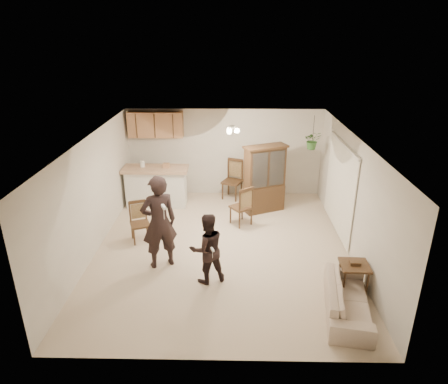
{
  "coord_description": "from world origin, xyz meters",
  "views": [
    {
      "loc": [
        0.2,
        -7.75,
        4.52
      ],
      "look_at": [
        0.04,
        0.4,
        1.19
      ],
      "focal_mm": 32.0,
      "sensor_mm": 36.0,
      "label": 1
    }
  ],
  "objects_px": {
    "adult": "(159,226)",
    "china_hutch": "(264,179)",
    "sofa": "(348,293)",
    "child": "(207,250)",
    "chair_bar": "(140,230)",
    "chair_hutch_right": "(241,213)",
    "side_table": "(353,277)",
    "chair_hutch_left": "(232,188)"
  },
  "relations": [
    {
      "from": "child",
      "to": "chair_bar",
      "type": "bearing_deg",
      "value": -64.67
    },
    {
      "from": "sofa",
      "to": "child",
      "type": "xyz_separation_m",
      "value": [
        -2.45,
        0.87,
        0.31
      ]
    },
    {
      "from": "side_table",
      "to": "chair_hutch_left",
      "type": "height_order",
      "value": "chair_hutch_left"
    },
    {
      "from": "child",
      "to": "chair_bar",
      "type": "relative_size",
      "value": 1.44
    },
    {
      "from": "child",
      "to": "chair_hutch_left",
      "type": "relative_size",
      "value": 1.19
    },
    {
      "from": "china_hutch",
      "to": "chair_hutch_right",
      "type": "relative_size",
      "value": 1.76
    },
    {
      "from": "chair_hutch_right",
      "to": "side_table",
      "type": "bearing_deg",
      "value": 89.78
    },
    {
      "from": "child",
      "to": "side_table",
      "type": "relative_size",
      "value": 2.17
    },
    {
      "from": "sofa",
      "to": "side_table",
      "type": "bearing_deg",
      "value": -13.13
    },
    {
      "from": "child",
      "to": "chair_hutch_right",
      "type": "relative_size",
      "value": 1.33
    },
    {
      "from": "adult",
      "to": "side_table",
      "type": "height_order",
      "value": "adult"
    },
    {
      "from": "sofa",
      "to": "chair_bar",
      "type": "bearing_deg",
      "value": 69.08
    },
    {
      "from": "sofa",
      "to": "chair_hutch_left",
      "type": "distance_m",
      "value": 5.35
    },
    {
      "from": "sofa",
      "to": "adult",
      "type": "height_order",
      "value": "adult"
    },
    {
      "from": "adult",
      "to": "china_hutch",
      "type": "distance_m",
      "value": 3.58
    },
    {
      "from": "sofa",
      "to": "side_table",
      "type": "distance_m",
      "value": 0.66
    },
    {
      "from": "chair_bar",
      "to": "side_table",
      "type": "bearing_deg",
      "value": -43.68
    },
    {
      "from": "child",
      "to": "chair_hutch_left",
      "type": "bearing_deg",
      "value": -117.6
    },
    {
      "from": "china_hutch",
      "to": "side_table",
      "type": "distance_m",
      "value": 3.86
    },
    {
      "from": "sofa",
      "to": "china_hutch",
      "type": "distance_m",
      "value": 4.34
    },
    {
      "from": "chair_bar",
      "to": "adult",
      "type": "bearing_deg",
      "value": -78.52
    },
    {
      "from": "side_table",
      "to": "chair_hutch_right",
      "type": "bearing_deg",
      "value": 126.46
    },
    {
      "from": "sofa",
      "to": "chair_hutch_right",
      "type": "xyz_separation_m",
      "value": [
        -1.76,
        3.33,
        -0.08
      ]
    },
    {
      "from": "adult",
      "to": "child",
      "type": "xyz_separation_m",
      "value": [
        0.98,
        -0.53,
        -0.22
      ]
    },
    {
      "from": "adult",
      "to": "child",
      "type": "relative_size",
      "value": 1.33
    },
    {
      "from": "child",
      "to": "chair_hutch_left",
      "type": "distance_m",
      "value": 4.15
    },
    {
      "from": "china_hutch",
      "to": "chair_hutch_right",
      "type": "xyz_separation_m",
      "value": [
        -0.62,
        -0.83,
        -0.6
      ]
    },
    {
      "from": "chair_bar",
      "to": "sofa",
      "type": "bearing_deg",
      "value": -51.59
    },
    {
      "from": "sofa",
      "to": "adult",
      "type": "relative_size",
      "value": 1.04
    },
    {
      "from": "china_hutch",
      "to": "chair_bar",
      "type": "distance_m",
      "value": 3.47
    },
    {
      "from": "chair_hutch_left",
      "to": "china_hutch",
      "type": "bearing_deg",
      "value": -20.41
    },
    {
      "from": "adult",
      "to": "chair_hutch_left",
      "type": "distance_m",
      "value": 3.9
    },
    {
      "from": "chair_hutch_right",
      "to": "chair_hutch_left",
      "type": "bearing_deg",
      "value": -118.98
    },
    {
      "from": "chair_hutch_left",
      "to": "chair_hutch_right",
      "type": "xyz_separation_m",
      "value": [
        0.22,
        -1.65,
        -0.03
      ]
    },
    {
      "from": "adult",
      "to": "chair_bar",
      "type": "height_order",
      "value": "adult"
    },
    {
      "from": "adult",
      "to": "china_hutch",
      "type": "xyz_separation_m",
      "value": [
        2.29,
        2.75,
        -0.02
      ]
    },
    {
      "from": "china_hutch",
      "to": "side_table",
      "type": "relative_size",
      "value": 2.87
    },
    {
      "from": "china_hutch",
      "to": "sofa",
      "type": "bearing_deg",
      "value": -99.1
    },
    {
      "from": "china_hutch",
      "to": "chair_bar",
      "type": "relative_size",
      "value": 1.91
    },
    {
      "from": "adult",
      "to": "chair_hutch_left",
      "type": "bearing_deg",
      "value": -136.49
    },
    {
      "from": "chair_hutch_left",
      "to": "chair_hutch_right",
      "type": "height_order",
      "value": "chair_hutch_left"
    },
    {
      "from": "adult",
      "to": "chair_bar",
      "type": "bearing_deg",
      "value": -81.99
    }
  ]
}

